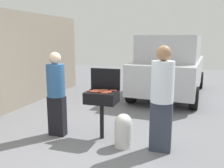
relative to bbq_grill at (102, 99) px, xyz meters
The scene contains 21 objects.
ground_plane 0.85m from the bbq_grill, 116.33° to the right, with size 24.00×24.00×0.00m, color slate.
house_wall_side 3.15m from the bbq_grill, 166.44° to the left, with size 0.24×8.00×2.67m, color gray.
bbq_grill is the anchor object (origin of this frame).
grill_lid_open 0.42m from the bbq_grill, 90.00° to the left, with size 0.60×0.05×0.42m, color black.
hot_dog_0 0.24m from the bbq_grill, 53.70° to the right, with size 0.03×0.03×0.13m, color #B74C33.
hot_dog_1 0.16m from the bbq_grill, ahead, with size 0.03×0.03×0.13m, color #AD4228.
hot_dog_2 0.26m from the bbq_grill, 160.39° to the right, with size 0.03×0.03×0.13m, color #C6593D.
hot_dog_3 0.20m from the bbq_grill, 15.38° to the left, with size 0.03×0.03×0.13m, color #AD4228.
hot_dog_4 0.22m from the bbq_grill, 29.63° to the right, with size 0.03×0.03×0.13m, color #B74C33.
hot_dog_5 0.18m from the bbq_grill, 127.91° to the left, with size 0.03×0.03×0.13m, color #AD4228.
hot_dog_6 0.19m from the bbq_grill, 76.15° to the left, with size 0.03×0.03×0.13m, color #C6593D.
hot_dog_7 0.23m from the bbq_grill, 134.64° to the right, with size 0.03×0.03×0.13m, color #B74C33.
hot_dog_8 0.20m from the bbq_grill, 164.78° to the left, with size 0.03×0.03×0.13m, color #C6593D.
hot_dog_9 0.22m from the bbq_grill, 13.67° to the right, with size 0.03×0.03×0.13m, color #B74C33.
hot_dog_10 0.20m from the bbq_grill, 161.70° to the right, with size 0.03×0.03×0.13m, color #AD4228.
hot_dog_11 0.17m from the bbq_grill, 116.98° to the right, with size 0.03×0.03×0.13m, color #AD4228.
hot_dog_12 0.28m from the bbq_grill, 31.12° to the left, with size 0.03×0.03×0.13m, color #B74C33.
propane_tank 0.73m from the bbq_grill, 25.58° to the right, with size 0.32×0.32×0.62m.
person_left 0.93m from the bbq_grill, behind, with size 0.35×0.35×1.68m.
person_right 1.19m from the bbq_grill, ahead, with size 0.38×0.38×1.83m.
parked_minivan 4.30m from the bbq_grill, 77.20° to the left, with size 2.31×4.53×2.02m.
Camera 1 is at (1.71, -3.99, 1.95)m, focal length 39.11 mm.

